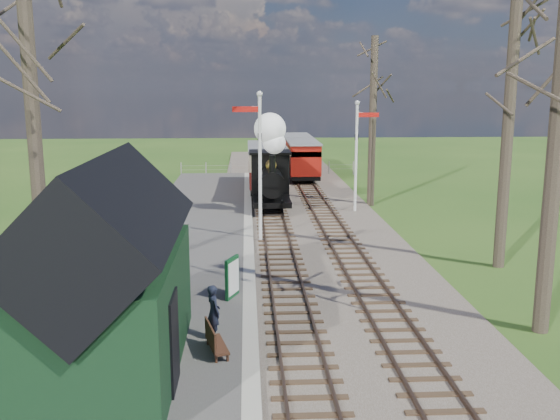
{
  "coord_description": "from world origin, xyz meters",
  "views": [
    {
      "loc": [
        -1.25,
        -9.22,
        6.38
      ],
      "look_at": [
        0.05,
        14.88,
        1.6
      ],
      "focal_mm": 40.0,
      "sensor_mm": 36.0,
      "label": 1
    }
  ],
  "objects": [
    {
      "name": "distant_hills",
      "position": [
        1.4,
        64.38,
        -16.21
      ],
      "size": [
        114.4,
        48.0,
        22.02
      ],
      "color": "#385B23",
      "rests_on": "ground"
    },
    {
      "name": "ballast_bed",
      "position": [
        1.3,
        22.0,
        0.05
      ],
      "size": [
        8.0,
        60.0,
        0.1
      ],
      "primitive_type": "cube",
      "color": "brown",
      "rests_on": "ground"
    },
    {
      "name": "track_near",
      "position": [
        0.0,
        22.0,
        0.1
      ],
      "size": [
        1.6,
        60.0,
        0.15
      ],
      "color": "brown",
      "rests_on": "ground"
    },
    {
      "name": "track_far",
      "position": [
        2.6,
        22.0,
        0.1
      ],
      "size": [
        1.6,
        60.0,
        0.15
      ],
      "color": "brown",
      "rests_on": "ground"
    },
    {
      "name": "platform",
      "position": [
        -3.5,
        14.0,
        0.1
      ],
      "size": [
        5.0,
        44.0,
        0.2
      ],
      "primitive_type": "cube",
      "color": "#474442",
      "rests_on": "ground"
    },
    {
      "name": "coping_strip",
      "position": [
        -1.2,
        14.0,
        0.1
      ],
      "size": [
        0.4,
        44.0,
        0.21
      ],
      "primitive_type": "cube",
      "color": "#B2AD9E",
      "rests_on": "ground"
    },
    {
      "name": "station_shed",
      "position": [
        -4.3,
        4.0,
        2.27
      ],
      "size": [
        3.25,
        6.3,
        4.78
      ],
      "color": "black",
      "rests_on": "platform"
    },
    {
      "name": "semaphore_near",
      "position": [
        -0.77,
        16.0,
        3.62
      ],
      "size": [
        1.22,
        0.24,
        6.22
      ],
      "color": "silver",
      "rests_on": "ground"
    },
    {
      "name": "semaphore_far",
      "position": [
        4.37,
        22.0,
        3.35
      ],
      "size": [
        1.22,
        0.24,
        5.72
      ],
      "color": "silver",
      "rests_on": "ground"
    },
    {
      "name": "bare_trees",
      "position": [
        1.33,
        10.1,
        5.21
      ],
      "size": [
        15.51,
        22.39,
        12.0
      ],
      "color": "#382D23",
      "rests_on": "ground"
    },
    {
      "name": "fence_line",
      "position": [
        0.3,
        36.0,
        0.55
      ],
      "size": [
        12.6,
        0.08,
        1.0
      ],
      "color": "slate",
      "rests_on": "ground"
    },
    {
      "name": "locomotive",
      "position": [
        -0.01,
        22.6,
        2.27
      ],
      "size": [
        1.98,
        4.63,
        4.96
      ],
      "color": "black",
      "rests_on": "ground"
    },
    {
      "name": "coach",
      "position": [
        0.0,
        28.67,
        1.66
      ],
      "size": [
        2.32,
        7.94,
        2.44
      ],
      "color": "black",
      "rests_on": "ground"
    },
    {
      "name": "red_carriage_a",
      "position": [
        2.6,
        33.1,
        1.52
      ],
      "size": [
        2.1,
        5.19,
        2.2
      ],
      "color": "black",
      "rests_on": "ground"
    },
    {
      "name": "red_carriage_b",
      "position": [
        2.6,
        38.6,
        1.52
      ],
      "size": [
        2.1,
        5.19,
        2.2
      ],
      "color": "black",
      "rests_on": "ground"
    },
    {
      "name": "sign_board",
      "position": [
        -1.71,
        8.62,
        0.81
      ],
      "size": [
        0.4,
        0.8,
        1.22
      ],
      "color": "#0E421E",
      "rests_on": "platform"
    },
    {
      "name": "bench",
      "position": [
        -2.07,
        4.63,
        0.53
      ],
      "size": [
        0.64,
        1.28,
        0.7
      ],
      "color": "#402417",
      "rests_on": "platform"
    },
    {
      "name": "person",
      "position": [
        -2.1,
        5.51,
        0.9
      ],
      "size": [
        0.52,
        0.6,
        1.39
      ],
      "primitive_type": "imported",
      "rotation": [
        0.0,
        0.0,
        2.0
      ],
      "color": "black",
      "rests_on": "platform"
    }
  ]
}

